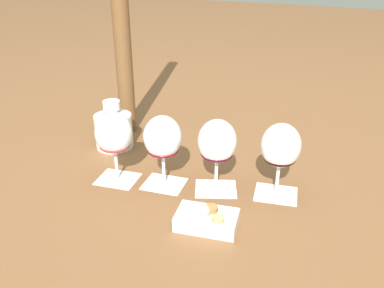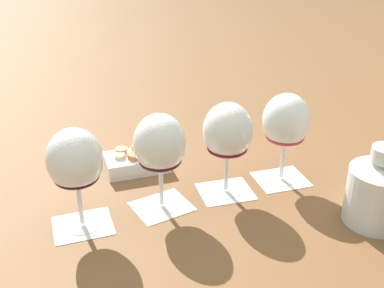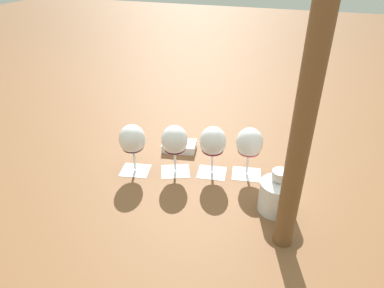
% 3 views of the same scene
% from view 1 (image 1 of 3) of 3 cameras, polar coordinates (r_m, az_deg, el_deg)
% --- Properties ---
extents(ground_plane, '(8.00, 8.00, 0.00)m').
position_cam_1_polar(ground_plane, '(1.07, -0.08, -6.09)').
color(ground_plane, brown).
extents(tasting_card_0, '(0.12, 0.11, 0.00)m').
position_cam_1_polar(tasting_card_0, '(1.13, -10.38, -4.83)').
color(tasting_card_0, white).
rests_on(tasting_card_0, ground_plane).
extents(tasting_card_1, '(0.12, 0.11, 0.00)m').
position_cam_1_polar(tasting_card_1, '(1.09, -3.93, -5.58)').
color(tasting_card_1, white).
rests_on(tasting_card_1, ground_plane).
extents(tasting_card_2, '(0.13, 0.13, 0.00)m').
position_cam_1_polar(tasting_card_2, '(1.07, 3.36, -6.27)').
color(tasting_card_2, white).
rests_on(tasting_card_2, ground_plane).
extents(tasting_card_3, '(0.12, 0.11, 0.00)m').
position_cam_1_polar(tasting_card_3, '(1.06, 11.68, -6.86)').
color(tasting_card_3, white).
rests_on(tasting_card_3, ground_plane).
extents(wine_glass_0, '(0.10, 0.10, 0.19)m').
position_cam_1_polar(wine_glass_0, '(1.07, -10.92, 1.19)').
color(wine_glass_0, white).
rests_on(wine_glass_0, tasting_card_0).
extents(wine_glass_1, '(0.10, 0.10, 0.19)m').
position_cam_1_polar(wine_glass_1, '(1.03, -4.14, 0.64)').
color(wine_glass_1, white).
rests_on(wine_glass_1, tasting_card_1).
extents(wine_glass_2, '(0.10, 0.10, 0.19)m').
position_cam_1_polar(wine_glass_2, '(1.00, 3.55, 0.03)').
color(wine_glass_2, white).
rests_on(wine_glass_2, tasting_card_2).
extents(wine_glass_3, '(0.10, 0.10, 0.19)m').
position_cam_1_polar(wine_glass_3, '(1.00, 12.33, -0.60)').
color(wine_glass_3, white).
rests_on(wine_glass_3, tasting_card_3).
extents(ceramic_vase, '(0.12, 0.12, 0.15)m').
position_cam_1_polar(ceramic_vase, '(1.28, -10.96, 2.32)').
color(ceramic_vase, silver).
rests_on(ceramic_vase, ground_plane).
extents(snack_dish, '(0.15, 0.11, 0.06)m').
position_cam_1_polar(snack_dish, '(0.92, 2.14, -10.52)').
color(snack_dish, silver).
rests_on(snack_dish, ground_plane).
extents(umbrella_pole, '(0.05, 0.05, 0.80)m').
position_cam_1_polar(umbrella_pole, '(1.32, -10.06, 18.19)').
color(umbrella_pole, brown).
rests_on(umbrella_pole, ground_plane).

